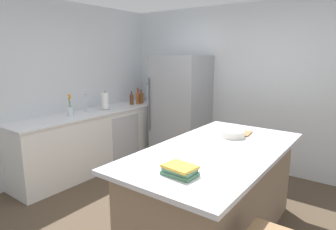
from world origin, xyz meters
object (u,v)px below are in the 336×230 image
at_px(refrigerator, 181,109).
at_px(cookbook_stack, 180,170).
at_px(syrup_bottle, 132,99).
at_px(mixing_bowl, 233,134).
at_px(soda_bottle, 148,95).
at_px(kitchen_island, 215,192).
at_px(hot_sauce_bottle, 139,97).
at_px(whiskey_bottle, 141,98).
at_px(wine_bottle, 151,94).
at_px(cutting_board, 237,132).
at_px(vinegar_bottle, 137,98).
at_px(paper_towel_roll, 105,101).
at_px(flower_vase, 70,110).
at_px(sink_faucet, 86,102).

relative_size(refrigerator, cookbook_stack, 6.97).
bearing_deg(refrigerator, syrup_bottle, -159.62).
bearing_deg(mixing_bowl, soda_bottle, 151.19).
distance_m(kitchen_island, soda_bottle, 2.95).
distance_m(hot_sauce_bottle, whiskey_bottle, 0.18).
height_order(kitchen_island, soda_bottle, soda_bottle).
relative_size(whiskey_bottle, cookbook_stack, 0.96).
bearing_deg(wine_bottle, mixing_bowl, -30.57).
distance_m(wine_bottle, cutting_board, 2.53).
xyz_separation_m(vinegar_bottle, cutting_board, (2.26, -0.78, -0.12)).
height_order(soda_bottle, syrup_bottle, soda_bottle).
height_order(refrigerator, hot_sauce_bottle, refrigerator).
relative_size(vinegar_bottle, syrup_bottle, 1.26).
xyz_separation_m(refrigerator, cutting_board, (1.45, -0.99, 0.03)).
relative_size(kitchen_island, cookbook_stack, 8.19).
bearing_deg(syrup_bottle, mixing_bowl, -20.27).
relative_size(soda_bottle, whiskey_bottle, 1.42).
relative_size(kitchen_island, mixing_bowl, 8.46).
relative_size(paper_towel_roll, vinegar_bottle, 1.06).
xyz_separation_m(wine_bottle, whiskey_bottle, (-0.01, -0.28, -0.04)).
relative_size(refrigerator, syrup_bottle, 7.65).
xyz_separation_m(kitchen_island, flower_vase, (-2.40, 0.06, 0.56)).
bearing_deg(sink_faucet, paper_towel_roll, 80.17).
relative_size(paper_towel_roll, soda_bottle, 0.89).
bearing_deg(cutting_board, soda_bottle, 154.69).
distance_m(syrup_bottle, mixing_bowl, 2.49).
distance_m(kitchen_island, cookbook_stack, 0.88).
height_order(paper_towel_roll, hot_sauce_bottle, paper_towel_roll).
distance_m(refrigerator, mixing_bowl, 1.89).
height_order(wine_bottle, vinegar_bottle, wine_bottle).
bearing_deg(syrup_bottle, flower_vase, -91.49).
bearing_deg(cookbook_stack, whiskey_bottle, 136.67).
relative_size(hot_sauce_bottle, cutting_board, 0.77).
bearing_deg(sink_faucet, soda_bottle, 84.70).
xyz_separation_m(syrup_bottle, cutting_board, (2.31, -0.67, -0.09)).
bearing_deg(cutting_board, hot_sauce_bottle, 158.08).
height_order(kitchen_island, flower_vase, flower_vase).
xyz_separation_m(refrigerator, sink_faucet, (-0.93, -1.26, 0.19)).
xyz_separation_m(sink_faucet, paper_towel_roll, (0.06, 0.33, -0.02)).
height_order(wine_bottle, cookbook_stack, wine_bottle).
xyz_separation_m(flower_vase, syrup_bottle, (0.03, 1.26, -0.00)).
height_order(soda_bottle, cutting_board, soda_bottle).
xyz_separation_m(paper_towel_roll, wine_bottle, (0.08, 1.09, 0.00)).
xyz_separation_m(whiskey_bottle, cookbook_stack, (2.38, -2.24, -0.07)).
relative_size(flower_vase, cutting_board, 1.05).
height_order(syrup_bottle, cutting_board, syrup_bottle).
relative_size(sink_faucet, mixing_bowl, 1.20).
height_order(whiskey_bottle, cutting_board, whiskey_bottle).
height_order(sink_faucet, soda_bottle, soda_bottle).
relative_size(kitchen_island, hot_sauce_bottle, 8.78).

